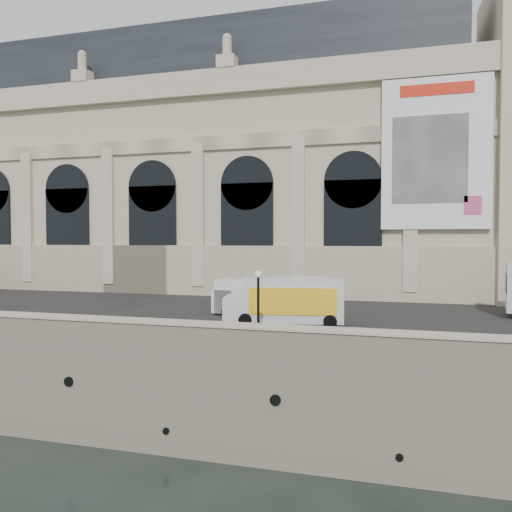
% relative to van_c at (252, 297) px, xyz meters
% --- Properties ---
extents(ground, '(260.00, 260.00, 0.00)m').
position_rel_van_c_xyz_m(ground, '(-9.59, -10.99, -7.37)').
color(ground, black).
rests_on(ground, ground).
extents(quay, '(160.00, 70.00, 6.00)m').
position_rel_van_c_xyz_m(quay, '(-9.59, 24.01, -4.37)').
color(quay, gray).
rests_on(quay, ground).
extents(street, '(160.00, 24.00, 0.06)m').
position_rel_van_c_xyz_m(street, '(-9.59, 3.01, -1.34)').
color(street, '#2D2D2D').
rests_on(street, quay).
extents(parapet, '(160.00, 1.40, 1.21)m').
position_rel_van_c_xyz_m(parapet, '(-9.59, -10.39, -0.75)').
color(parapet, gray).
rests_on(parapet, quay).
extents(museum, '(69.00, 18.70, 29.10)m').
position_rel_van_c_xyz_m(museum, '(-15.57, 19.87, 12.35)').
color(museum, beige).
rests_on(museum, quay).
extents(van_c, '(6.21, 2.93, 2.68)m').
position_rel_van_c_xyz_m(van_c, '(0.00, 0.00, 0.00)').
color(van_c, white).
rests_on(van_c, quay).
extents(box_truck, '(8.09, 3.76, 3.14)m').
position_rel_van_c_xyz_m(box_truck, '(3.21, -2.85, 0.21)').
color(box_truck, silver).
rests_on(box_truck, quay).
extents(lamp_right, '(0.40, 0.40, 3.94)m').
position_rel_van_c_xyz_m(lamp_right, '(2.86, -8.63, 0.59)').
color(lamp_right, black).
rests_on(lamp_right, quay).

